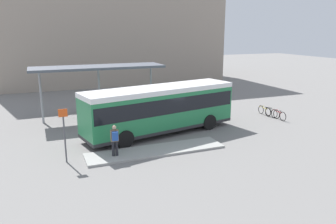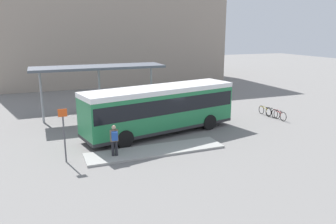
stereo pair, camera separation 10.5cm
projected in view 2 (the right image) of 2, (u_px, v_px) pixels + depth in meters
The scene contains 10 objects.
ground_plane at pixel (161, 133), 21.47m from camera, with size 120.00×120.00×0.00m, color slate.
curb_island at pixel (156, 150), 18.19m from camera, with size 7.75×1.80×0.12m.
city_bus at pixel (161, 106), 21.04m from camera, with size 10.51×4.53×3.07m.
pedestrian_waiting at pixel (114, 139), 17.03m from camera, with size 0.42×0.44×1.66m.
bicycle_red at pixel (279, 115), 24.64m from camera, with size 0.48×1.66×0.72m.
bicycle_white at pixel (273, 113), 25.31m from camera, with size 0.48×1.64×0.71m.
bicycle_yellow at pixel (265, 111), 25.91m from camera, with size 0.48×1.63×0.70m.
station_shelter at pixel (98, 69), 24.46m from camera, with size 9.77×2.75×3.97m.
platform_sign at pixel (64, 133), 16.37m from camera, with size 0.44×0.08×2.80m.
station_building at pixel (109, 23), 42.88m from camera, with size 27.84×12.44×14.93m.
Camera 2 is at (-7.08, -19.24, 6.55)m, focal length 35.00 mm.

